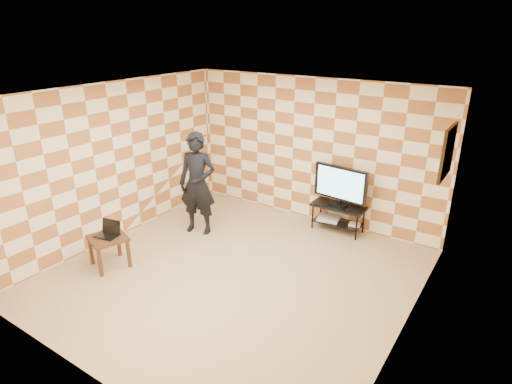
{
  "coord_description": "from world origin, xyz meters",
  "views": [
    {
      "loc": [
        3.38,
        -4.5,
        3.56
      ],
      "look_at": [
        0.0,
        0.6,
        1.15
      ],
      "focal_mm": 30.0,
      "sensor_mm": 36.0,
      "label": 1
    }
  ],
  "objects_px": {
    "tv_stand": "(338,212)",
    "person": "(197,184)",
    "side_table": "(108,242)",
    "tv": "(340,184)"
  },
  "relations": [
    {
      "from": "tv_stand",
      "to": "person",
      "type": "height_order",
      "value": "person"
    },
    {
      "from": "tv_stand",
      "to": "person",
      "type": "xyz_separation_m",
      "value": [
        -2.1,
        -1.42,
        0.56
      ]
    },
    {
      "from": "tv_stand",
      "to": "side_table",
      "type": "bearing_deg",
      "value": -128.43
    },
    {
      "from": "tv_stand",
      "to": "side_table",
      "type": "distance_m",
      "value": 3.99
    },
    {
      "from": "tv_stand",
      "to": "tv",
      "type": "relative_size",
      "value": 0.95
    },
    {
      "from": "tv_stand",
      "to": "person",
      "type": "distance_m",
      "value": 2.6
    },
    {
      "from": "tv_stand",
      "to": "tv",
      "type": "distance_m",
      "value": 0.54
    },
    {
      "from": "side_table",
      "to": "person",
      "type": "bearing_deg",
      "value": 77.44
    },
    {
      "from": "tv_stand",
      "to": "side_table",
      "type": "xyz_separation_m",
      "value": [
        -2.48,
        -3.12,
        0.05
      ]
    },
    {
      "from": "side_table",
      "to": "tv_stand",
      "type": "bearing_deg",
      "value": 51.57
    }
  ]
}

